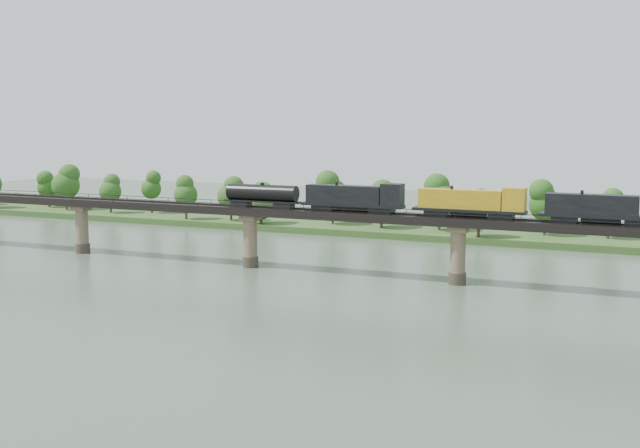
% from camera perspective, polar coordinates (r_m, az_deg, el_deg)
% --- Properties ---
extents(ground, '(400.00, 400.00, 0.00)m').
position_cam_1_polar(ground, '(128.41, -11.37, -5.26)').
color(ground, '#3C4C3C').
rests_on(ground, ground).
extents(far_bank, '(300.00, 24.00, 1.60)m').
position_cam_1_polar(far_bank, '(202.69, 2.47, -0.21)').
color(far_bank, '#2D4D1E').
rests_on(far_bank, ground).
extents(bridge, '(236.00, 30.00, 11.50)m').
position_cam_1_polar(bridge, '(152.50, -4.98, -1.03)').
color(bridge, '#473A2D').
rests_on(bridge, ground).
extents(bridge_superstructure, '(220.00, 4.90, 0.75)m').
position_cam_1_polar(bridge_superstructure, '(151.69, -5.00, 1.33)').
color(bridge_superstructure, black).
rests_on(bridge_superstructure, bridge).
extents(far_treeline, '(289.06, 17.54, 13.60)m').
position_cam_1_polar(far_treeline, '(200.75, -0.16, 2.03)').
color(far_treeline, '#382619').
rests_on(far_treeline, far_bank).
extents(freight_train, '(77.12, 3.00, 5.31)m').
position_cam_1_polar(freight_train, '(138.30, 7.79, 1.62)').
color(freight_train, black).
rests_on(freight_train, bridge).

